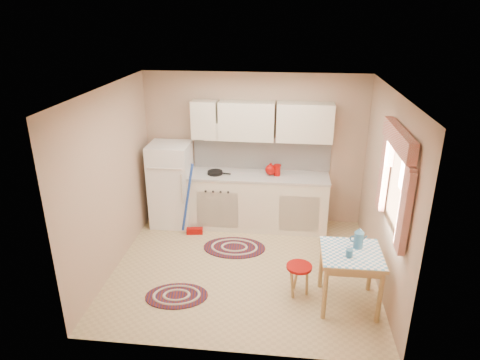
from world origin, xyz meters
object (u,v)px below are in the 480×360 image
(table, at_px, (349,278))
(stool, at_px, (298,280))
(fridge, at_px, (171,185))
(base_cabinets, at_px, (258,202))

(table, xyz_separation_m, stool, (-0.60, 0.12, -0.15))
(stool, bearing_deg, table, -11.45)
(fridge, bearing_deg, base_cabinets, 1.99)
(fridge, xyz_separation_m, base_cabinets, (1.44, 0.05, -0.26))
(fridge, relative_size, base_cabinets, 0.62)
(base_cabinets, xyz_separation_m, table, (1.25, -1.93, -0.08))
(stool, bearing_deg, base_cabinets, 109.91)
(fridge, distance_m, table, 3.30)
(fridge, xyz_separation_m, stool, (2.09, -1.75, -0.49))
(base_cabinets, height_order, table, base_cabinets)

